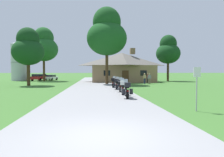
# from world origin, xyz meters

# --- Properties ---
(ground_plane) EXTENTS (500.00, 500.00, 0.00)m
(ground_plane) POSITION_xyz_m (0.00, 20.00, 0.00)
(ground_plane) COLOR #386628
(asphalt_driveway) EXTENTS (6.40, 80.00, 0.06)m
(asphalt_driveway) POSITION_xyz_m (0.00, 18.00, 0.03)
(asphalt_driveway) COLOR gray
(asphalt_driveway) RESTS_ON ground
(motorcycle_black_nearest_to_camera) EXTENTS (0.81, 2.08, 1.30)m
(motorcycle_black_nearest_to_camera) POSITION_xyz_m (2.08, 8.23, 0.61)
(motorcycle_black_nearest_to_camera) COLOR black
(motorcycle_black_nearest_to_camera) RESTS_ON asphalt_driveway
(motorcycle_silver_second_in_row) EXTENTS (0.70, 2.08, 1.30)m
(motorcycle_silver_second_in_row) POSITION_xyz_m (2.10, 10.60, 0.62)
(motorcycle_silver_second_in_row) COLOR black
(motorcycle_silver_second_in_row) RESTS_ON asphalt_driveway
(motorcycle_green_third_in_row) EXTENTS (0.93, 2.07, 1.30)m
(motorcycle_green_third_in_row) POSITION_xyz_m (2.21, 12.77, 0.61)
(motorcycle_green_third_in_row) COLOR black
(motorcycle_green_third_in_row) RESTS_ON asphalt_driveway
(motorcycle_red_fourth_in_row) EXTENTS (0.95, 2.07, 1.30)m
(motorcycle_red_fourth_in_row) POSITION_xyz_m (2.15, 15.14, 0.61)
(motorcycle_red_fourth_in_row) COLOR black
(motorcycle_red_fourth_in_row) RESTS_ON asphalt_driveway
(motorcycle_silver_farthest_in_row) EXTENTS (0.82, 2.07, 1.30)m
(motorcycle_silver_farthest_in_row) POSITION_xyz_m (2.04, 17.68, 0.62)
(motorcycle_silver_farthest_in_row) COLOR black
(motorcycle_silver_farthest_in_row) RESTS_ON asphalt_driveway
(stone_lodge) EXTENTS (11.81, 8.77, 6.35)m
(stone_lodge) POSITION_xyz_m (5.01, 31.75, 2.81)
(stone_lodge) COLOR #896B4C
(stone_lodge) RESTS_ON ground
(bystander_red_shirt_near_lodge) EXTENTS (0.31, 0.53, 1.69)m
(bystander_red_shirt_near_lodge) POSITION_xyz_m (8.73, 27.06, 0.95)
(bystander_red_shirt_near_lodge) COLOR black
(bystander_red_shirt_near_lodge) RESTS_ON ground
(bystander_tan_shirt_beside_signpost) EXTENTS (0.46, 0.39, 1.67)m
(bystander_tan_shirt_beside_signpost) POSITION_xyz_m (7.63, 24.90, 0.93)
(bystander_tan_shirt_beside_signpost) COLOR navy
(bystander_tan_shirt_beside_signpost) RESTS_ON ground
(bystander_gray_shirt_by_tree) EXTENTS (0.54, 0.28, 1.69)m
(bystander_gray_shirt_by_tree) POSITION_xyz_m (8.14, 24.01, 0.95)
(bystander_gray_shirt_by_tree) COLOR #75664C
(bystander_gray_shirt_by_tree) RESTS_ON ground
(metal_signpost_roadside) EXTENTS (0.36, 0.06, 2.14)m
(metal_signpost_roadside) POSITION_xyz_m (4.71, 3.48, 1.35)
(metal_signpost_roadside) COLOR #9EA0A5
(metal_signpost_roadside) RESTS_ON ground
(tree_left_near) EXTENTS (4.24, 4.24, 7.88)m
(tree_left_near) POSITION_xyz_m (-9.15, 22.31, 5.08)
(tree_left_near) COLOR #422D19
(tree_left_near) RESTS_ON ground
(tree_by_lodge_front) EXTENTS (5.99, 5.99, 11.53)m
(tree_by_lodge_front) POSITION_xyz_m (1.67, 24.25, 7.59)
(tree_by_lodge_front) COLOR #422D19
(tree_by_lodge_front) RESTS_ON ground
(tree_left_far) EXTENTS (5.61, 5.61, 10.72)m
(tree_left_far) POSITION_xyz_m (-10.25, 35.25, 7.03)
(tree_left_far) COLOR #422D19
(tree_left_far) RESTS_ON ground
(tree_right_of_lodge) EXTENTS (4.77, 4.77, 9.21)m
(tree_right_of_lodge) POSITION_xyz_m (14.47, 33.05, 6.07)
(tree_right_of_lodge) COLOR #422D19
(tree_right_of_lodge) RESTS_ON ground
(metal_silo_distant) EXTENTS (3.48, 3.48, 8.50)m
(metal_silo_distant) POSITION_xyz_m (-16.04, 38.33, 4.26)
(metal_silo_distant) COLOR #B2B7BC
(metal_silo_distant) RESTS_ON ground
(parked_red_suv_far_left) EXTENTS (2.77, 4.89, 1.40)m
(parked_red_suv_far_left) POSITION_xyz_m (-11.73, 37.42, 0.78)
(parked_red_suv_far_left) COLOR maroon
(parked_red_suv_far_left) RESTS_ON ground
(parked_white_sedan_far_left) EXTENTS (2.64, 4.48, 1.20)m
(parked_white_sedan_far_left) POSITION_xyz_m (-9.80, 39.11, 0.64)
(parked_white_sedan_far_left) COLOR silver
(parked_white_sedan_far_left) RESTS_ON ground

